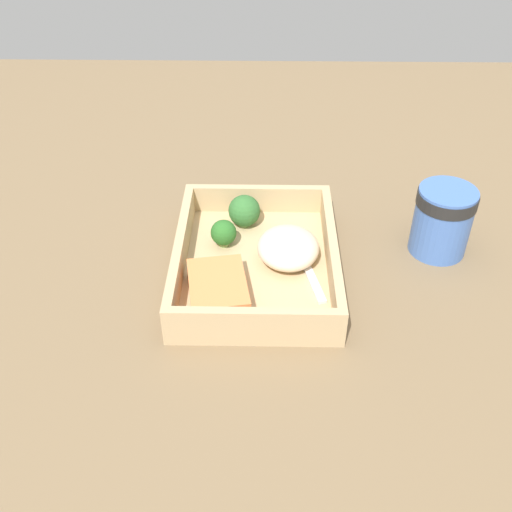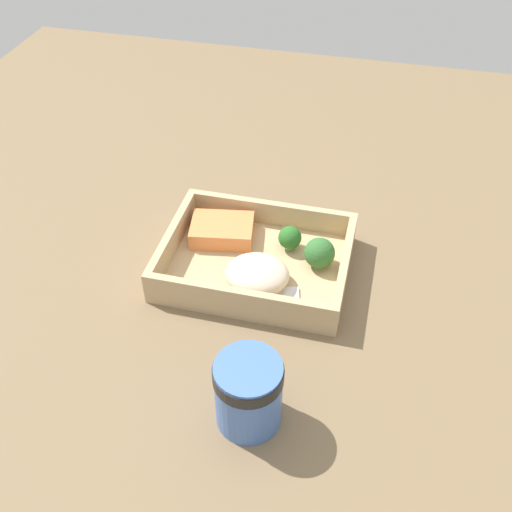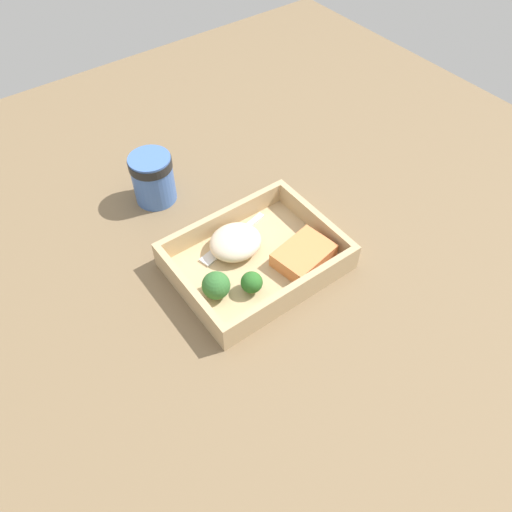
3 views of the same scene
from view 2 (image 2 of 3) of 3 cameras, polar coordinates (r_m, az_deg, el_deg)
name	(u,v)px [view 2 (image 2 of 3)]	position (r cm, az deg, el deg)	size (l,w,h in cm)	color
ground_plane	(256,273)	(93.70, 0.00, -1.67)	(160.00, 160.00, 2.00)	brown
takeout_tray	(256,266)	(92.59, 0.00, -0.96)	(28.07, 21.63, 1.20)	tan
tray_rim	(256,253)	(90.78, 0.00, 0.26)	(28.07, 21.63, 4.13)	tan
salmon_fillet	(222,230)	(96.02, -3.24, 2.46)	(9.84, 7.16, 2.86)	#E88348
mashed_potatoes	(257,274)	(87.49, 0.12, -1.74)	(9.42, 8.47, 4.07)	beige
broccoli_floret_1	(319,253)	(90.74, 6.06, 0.26)	(4.69, 4.69, 4.85)	#7EAC62
broccoli_floret_2	(290,238)	(93.47, 3.24, 1.73)	(3.66, 3.66, 4.07)	#7E9958
fork	(252,293)	(87.35, -0.35, -3.52)	(15.76, 5.23, 0.44)	silver
paper_cup	(248,390)	(71.45, -0.73, -12.68)	(8.22, 8.22, 9.97)	#456DB9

